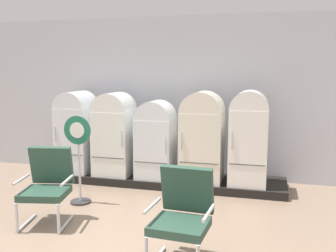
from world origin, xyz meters
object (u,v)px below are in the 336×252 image
Objects in this scene: refrigerator_0 at (77,129)px; refrigerator_1 at (114,131)px; refrigerator_2 at (156,138)px; refrigerator_4 at (249,135)px; armchair_left at (47,183)px; refrigerator_3 at (202,134)px; armchair_right at (183,212)px; sign_stand at (79,162)px.

refrigerator_1 is (0.77, -0.02, -0.01)m from refrigerator_0.
refrigerator_2 is 0.87× the size of refrigerator_4.
armchair_left is at bearing -72.35° from refrigerator_0.
refrigerator_3 reaches higher than armchair_left.
armchair_left is (0.65, -2.04, -0.40)m from refrigerator_0.
refrigerator_0 reaches higher than refrigerator_2.
refrigerator_3 reaches higher than armchair_right.
sign_stand reaches higher than armchair_left.
refrigerator_2 is at bearing -179.44° from refrigerator_4.
sign_stand is at bearing 145.13° from armchair_right.
sign_stand is (-1.94, 1.35, 0.10)m from armchair_right.
refrigerator_0 is 3.19m from refrigerator_4.
refrigerator_4 is (1.62, 0.02, 0.11)m from refrigerator_2.
sign_stand is (-0.07, -1.24, -0.29)m from refrigerator_1.
armchair_right is at bearing -84.67° from refrigerator_3.
armchair_left is at bearing -141.73° from refrigerator_4.
sign_stand is (-1.70, -1.24, -0.31)m from refrigerator_3.
refrigerator_0 is 1.58m from refrigerator_2.
refrigerator_2 is at bearing -2.50° from refrigerator_1.
armchair_left is at bearing -114.92° from refrigerator_2.
refrigerator_1 is 1.10× the size of sign_stand.
refrigerator_1 is 2.06m from armchair_left.
refrigerator_0 is at bearing 107.65° from armchair_left.
refrigerator_0 is 1.11× the size of sign_stand.
refrigerator_0 is 2.40m from refrigerator_3.
refrigerator_4 is at bearing -0.45° from refrigerator_1.
refrigerator_0 reaches higher than armchair_right.
refrigerator_0 reaches higher than sign_stand.
sign_stand is (-0.87, -1.21, -0.22)m from refrigerator_2.
refrigerator_4 is 1.55× the size of armchair_left.
refrigerator_3 is (2.40, -0.02, 0.01)m from refrigerator_0.
sign_stand is at bearing -153.80° from refrigerator_4.
refrigerator_1 is 0.97× the size of refrigerator_3.
refrigerator_0 is 1.10× the size of refrigerator_2.
armchair_left is (-1.75, -2.02, -0.41)m from refrigerator_3.
refrigerator_3 is at bearing 36.10° from sign_stand.
refrigerator_3 reaches higher than sign_stand.
refrigerator_2 is 0.84m from refrigerator_3.
refrigerator_0 is at bearing 135.34° from armchair_right.
sign_stand is (-2.49, -1.22, -0.33)m from refrigerator_4.
refrigerator_1 is at bearing 177.50° from refrigerator_2.
armchair_right is (1.87, -2.59, -0.39)m from refrigerator_1.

